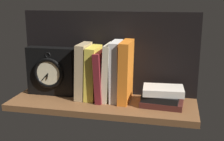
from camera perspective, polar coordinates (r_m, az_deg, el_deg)
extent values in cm
cube|color=brown|center=(118.91, -1.92, -6.56)|extent=(74.57, 24.63, 2.50)
cube|color=black|center=(124.66, -0.66, 3.42)|extent=(74.57, 1.20, 34.98)
cube|color=tan|center=(120.50, -5.59, -0.08)|extent=(4.61, 12.41, 22.67)
cube|color=gold|center=(119.45, -3.70, -0.44)|extent=(4.88, 12.73, 21.61)
cube|color=maroon|center=(118.75, -2.05, -0.92)|extent=(3.42, 15.50, 19.92)
cube|color=beige|center=(117.71, -0.74, -0.30)|extent=(3.57, 12.94, 22.87)
cube|color=silver|center=(116.88, 0.82, -0.12)|extent=(3.73, 12.72, 23.97)
cube|color=orange|center=(116.15, 2.72, -0.17)|extent=(4.19, 15.03, 24.20)
cube|color=black|center=(126.66, -11.71, -0.11)|extent=(20.32, 5.22, 20.32)
torus|color=black|center=(124.06, -12.26, -0.52)|extent=(13.04, 1.60, 13.04)
cylinder|color=beige|center=(124.06, -12.26, -0.52)|extent=(10.53, 0.60, 10.53)
cube|color=black|center=(124.07, -12.46, -1.13)|extent=(0.91, 0.30, 2.57)
cube|color=black|center=(124.60, -12.90, -1.21)|extent=(3.00, 0.30, 3.24)
torus|color=black|center=(122.72, -12.37, 2.92)|extent=(2.44, 0.44, 2.44)
cube|color=#471E19|center=(116.30, 9.73, -6.01)|extent=(16.62, 13.99, 2.27)
cube|color=black|center=(114.76, 9.50, -5.03)|extent=(14.67, 12.10, 2.45)
cube|color=beige|center=(113.96, 9.94, -3.84)|extent=(15.95, 11.35, 2.64)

